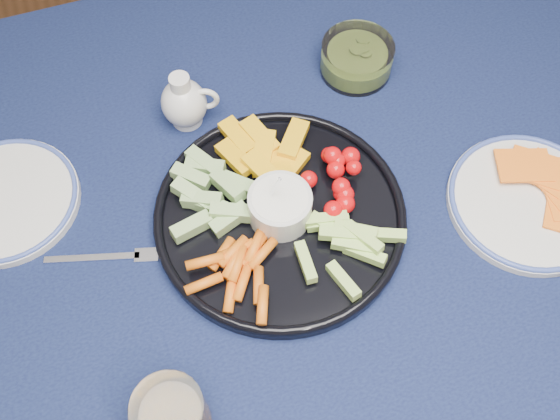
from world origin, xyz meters
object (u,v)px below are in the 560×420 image
object	(u,v)px
side_plate_extra	(5,200)
cheese_plate	(529,200)
dining_table	(272,252)
creamer_pitcher	(185,103)
crudite_platter	(278,213)
juice_tumbler	(173,417)
pickle_bowl	(357,59)

from	to	relation	value
side_plate_extra	cheese_plate	bearing A→B (deg)	-19.42
dining_table	side_plate_extra	world-z (taller)	side_plate_extra
creamer_pitcher	side_plate_extra	bearing A→B (deg)	-168.13
crudite_platter	juice_tumbler	size ratio (longest dim) A/B	3.68
cheese_plate	pickle_bowl	bearing A→B (deg)	112.93
crudite_platter	creamer_pitcher	size ratio (longest dim) A/B	3.66
pickle_bowl	side_plate_extra	distance (m)	0.57
creamer_pitcher	juice_tumbler	world-z (taller)	same
creamer_pitcher	cheese_plate	world-z (taller)	creamer_pitcher
creamer_pitcher	juice_tumbler	xyz separation A→B (m)	(-0.13, -0.44, 0.00)
dining_table	juice_tumbler	xyz separation A→B (m)	(-0.19, -0.22, 0.13)
cheese_plate	side_plate_extra	bearing A→B (deg)	160.58
cheese_plate	juice_tumbler	bearing A→B (deg)	-166.66
pickle_bowl	creamer_pitcher	bearing A→B (deg)	-178.22
dining_table	juice_tumbler	size ratio (longest dim) A/B	17.48
cheese_plate	side_plate_extra	size ratio (longest dim) A/B	1.09
dining_table	creamer_pitcher	world-z (taller)	creamer_pitcher
dining_table	side_plate_extra	distance (m)	0.39
creamer_pitcher	pickle_bowl	xyz separation A→B (m)	(0.28, 0.01, -0.02)
dining_table	crudite_platter	size ratio (longest dim) A/B	4.75
creamer_pitcher	juice_tumbler	size ratio (longest dim) A/B	1.00
dining_table	side_plate_extra	bearing A→B (deg)	155.42
cheese_plate	creamer_pitcher	bearing A→B (deg)	143.67
pickle_bowl	juice_tumbler	xyz separation A→B (m)	(-0.41, -0.44, 0.02)
creamer_pitcher	pickle_bowl	size ratio (longest dim) A/B	0.83
creamer_pitcher	juice_tumbler	distance (m)	0.45
pickle_bowl	side_plate_extra	xyz separation A→B (m)	(-0.57, -0.07, -0.02)
dining_table	pickle_bowl	bearing A→B (deg)	45.64
side_plate_extra	juice_tumbler	bearing A→B (deg)	-67.76
crudite_platter	creamer_pitcher	world-z (taller)	crudite_platter
dining_table	crudite_platter	xyz separation A→B (m)	(0.01, 0.00, 0.11)
cheese_plate	juice_tumbler	size ratio (longest dim) A/B	2.38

